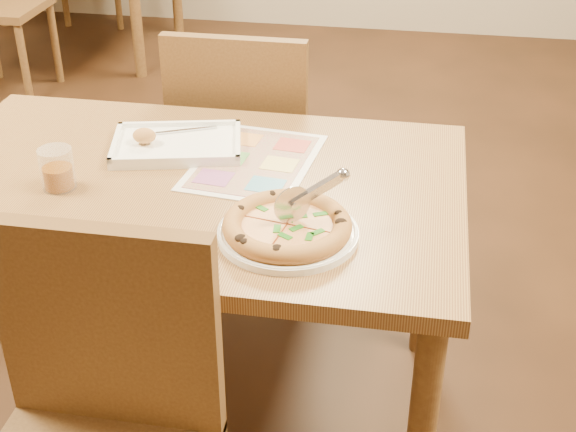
% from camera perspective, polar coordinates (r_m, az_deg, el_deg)
% --- Properties ---
extents(dining_table, '(1.30, 0.85, 0.72)m').
position_cam_1_polar(dining_table, '(1.94, -7.16, 0.30)').
color(dining_table, olive).
rests_on(dining_table, ground).
extents(chair_near, '(0.42, 0.42, 0.47)m').
position_cam_1_polar(chair_near, '(1.53, -13.44, -13.30)').
color(chair_near, brown).
rests_on(chair_near, ground).
extents(chair_far, '(0.42, 0.42, 0.47)m').
position_cam_1_polar(chair_far, '(2.48, -3.19, 5.89)').
color(chair_far, brown).
rests_on(chair_far, ground).
extents(plate, '(0.38, 0.38, 0.02)m').
position_cam_1_polar(plate, '(1.66, 0.00, -1.25)').
color(plate, white).
rests_on(plate, dining_table).
extents(pizza, '(0.27, 0.27, 0.04)m').
position_cam_1_polar(pizza, '(1.65, -0.06, -0.70)').
color(pizza, '#C37F42').
rests_on(pizza, plate).
extents(pizza_cutter, '(0.14, 0.10, 0.09)m').
position_cam_1_polar(pizza_cutter, '(1.64, 1.52, 1.53)').
color(pizza_cutter, silver).
rests_on(pizza_cutter, pizza).
extents(appetizer_tray, '(0.36, 0.28, 0.06)m').
position_cam_1_polar(appetizer_tray, '(2.04, -8.07, 5.00)').
color(appetizer_tray, white).
rests_on(appetizer_tray, dining_table).
extents(glass_tumbler, '(0.08, 0.08, 0.10)m').
position_cam_1_polar(glass_tumbler, '(1.90, -16.07, 3.08)').
color(glass_tumbler, '#7E4009').
rests_on(glass_tumbler, dining_table).
extents(menu, '(0.32, 0.41, 0.00)m').
position_cam_1_polar(menu, '(1.96, -2.40, 3.89)').
color(menu, white).
rests_on(menu, dining_table).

